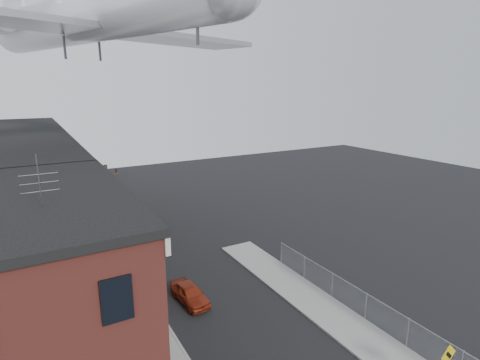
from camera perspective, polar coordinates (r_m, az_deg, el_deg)
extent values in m
cube|color=gray|center=(36.37, -20.25, -10.02)|extent=(3.00, 62.00, 0.12)
cube|color=gray|center=(26.05, 14.40, -19.71)|extent=(3.00, 26.00, 0.12)
cube|color=gray|center=(36.58, -17.99, -9.67)|extent=(0.15, 62.00, 0.14)
cube|color=gray|center=(25.20, 11.86, -20.80)|extent=(0.15, 26.00, 0.14)
cube|color=#3D1A13|center=(18.72, -32.64, -18.33)|extent=(10.00, 12.00, 10.00)
cube|color=beige|center=(17.09, -17.64, -2.40)|extent=(0.16, 12.20, 0.60)
cylinder|color=#515156|center=(14.48, -28.25, -0.39)|extent=(0.04, 0.04, 2.00)
cube|color=slate|center=(27.33, -31.93, -8.19)|extent=(10.00, 7.00, 10.00)
cube|color=gray|center=(29.38, -18.87, -14.79)|extent=(1.80, 6.40, 0.25)
cube|color=beige|center=(28.42, -19.22, -10.89)|extent=(1.90, 6.50, 0.15)
cube|color=gray|center=(33.98, -31.65, -4.09)|extent=(10.00, 7.00, 10.00)
cube|color=gray|center=(35.65, -21.13, -9.74)|extent=(1.80, 6.40, 0.25)
cube|color=beige|center=(34.86, -21.45, -6.42)|extent=(1.90, 6.50, 0.15)
cube|color=slate|center=(40.75, -31.47, -1.34)|extent=(10.00, 7.00, 10.00)
cube|color=black|center=(39.89, -32.41, 5.82)|extent=(10.25, 7.00, 0.30)
cube|color=gray|center=(42.15, -22.66, -6.21)|extent=(1.80, 6.40, 0.25)
cube|color=beige|center=(41.49, -22.95, -3.36)|extent=(1.90, 6.50, 0.15)
cube|color=gray|center=(47.58, -31.34, 0.62)|extent=(10.00, 7.00, 10.00)
cube|color=black|center=(46.85, -32.14, 6.76)|extent=(10.25, 7.00, 0.30)
cube|color=gray|center=(48.79, -23.77, -3.64)|extent=(1.80, 6.40, 0.25)
cube|color=beige|center=(48.22, -24.03, -1.14)|extent=(1.90, 6.50, 0.15)
cube|color=slate|center=(54.46, -31.24, 2.09)|extent=(10.00, 7.00, 10.00)
cube|color=black|center=(53.82, -31.94, 7.45)|extent=(10.25, 7.00, 0.30)
cube|color=gray|center=(55.52, -24.61, -1.68)|extent=(1.80, 6.40, 0.25)
cube|color=beige|center=(55.01, -24.84, 0.53)|extent=(1.90, 6.50, 0.15)
cylinder|color=gray|center=(24.46, 24.19, -20.53)|extent=(0.06, 0.06, 1.90)
cylinder|color=gray|center=(25.97, 18.63, -17.83)|extent=(0.06, 0.06, 1.90)
cylinder|color=gray|center=(27.71, 13.87, -15.32)|extent=(0.06, 0.06, 1.90)
cylinder|color=gray|center=(29.66, 9.79, -13.04)|extent=(0.06, 0.06, 1.90)
cylinder|color=gray|center=(31.77, 6.30, -11.00)|extent=(0.06, 0.06, 1.90)
cube|color=gray|center=(25.51, 18.79, -16.11)|extent=(0.04, 18.00, 0.04)
cube|color=gray|center=(25.97, 18.63, -17.83)|extent=(0.02, 18.00, 1.80)
cube|color=yellow|center=(21.47, 29.17, -22.24)|extent=(1.10, 0.03, 1.10)
cube|color=black|center=(21.46, 29.22, -22.26)|extent=(0.52, 0.02, 0.52)
cylinder|color=black|center=(29.22, -19.10, -6.47)|extent=(0.26, 0.26, 9.00)
cube|color=black|center=(28.16, -19.71, 0.80)|extent=(1.80, 0.12, 0.12)
cylinder|color=black|center=(28.02, -21.15, 1.03)|extent=(0.08, 0.08, 0.25)
cylinder|color=black|center=(28.25, -18.35, 1.36)|extent=(0.08, 0.08, 0.25)
cylinder|color=black|center=(39.67, -21.26, -6.33)|extent=(0.24, 0.24, 2.40)
sphere|color=#143D10|center=(38.94, -21.57, -3.01)|extent=(3.20, 3.20, 3.20)
sphere|color=#143D10|center=(38.88, -20.70, -3.82)|extent=(2.24, 2.24, 2.24)
imported|color=maroon|center=(26.88, -7.67, -16.73)|extent=(1.87, 3.93, 1.30)
imported|color=black|center=(34.30, -16.20, -10.23)|extent=(1.64, 3.63, 1.15)
imported|color=gray|center=(46.92, -18.21, -3.71)|extent=(1.94, 4.39, 1.26)
cylinder|color=white|center=(31.27, -22.21, 22.13)|extent=(12.61, 27.08, 3.66)
cone|color=white|center=(43.71, -31.03, 18.61)|extent=(4.59, 4.45, 3.66)
cube|color=#939399|center=(29.63, -20.36, 20.55)|extent=(27.47, 13.69, 0.40)
cylinder|color=#939399|center=(41.12, -25.33, 19.97)|extent=(3.25, 4.92, 1.83)
cylinder|color=#515156|center=(21.73, -6.48, 21.55)|extent=(0.18, 0.18, 1.37)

